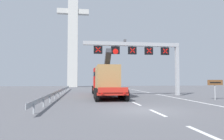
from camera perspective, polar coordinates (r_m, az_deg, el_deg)
name	(u,v)px	position (r m, az deg, el deg)	size (l,w,h in m)	color
ground	(145,110)	(13.72, 9.00, -10.94)	(112.00, 112.00, 0.00)	#5B5B60
lane_markings	(117,95)	(26.90, 1.35, -6.95)	(0.20, 41.55, 0.01)	silver
edge_line_right	(164,95)	(27.05, 14.11, -6.84)	(0.20, 63.00, 0.01)	silver
overhead_lane_gantry	(143,52)	(25.59, 8.63, 4.85)	(12.11, 0.90, 6.86)	#9EA0A5
heavy_haul_truck_red	(105,80)	(26.07, -2.01, -2.72)	(3.20, 14.10, 5.30)	red
tourist_info_sign_brown	(215,84)	(22.92, 26.60, -3.60)	(1.63, 0.15, 1.97)	#9EA0A5
guardrail_left	(60,91)	(27.77, -14.05, -5.59)	(0.13, 33.20, 0.76)	#999EA3
bridge_pylon_distant	(73,25)	(61.76, -10.72, 12.17)	(9.00, 2.00, 34.92)	#B7B7B2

